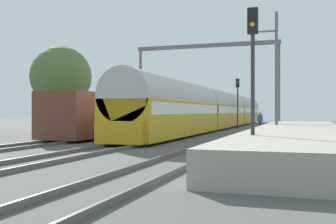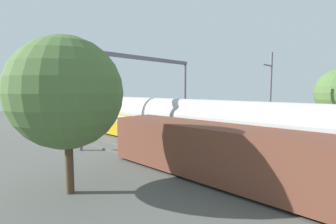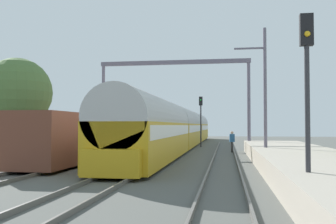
# 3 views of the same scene
# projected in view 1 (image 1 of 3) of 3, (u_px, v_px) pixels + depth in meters

# --- Properties ---
(ground) EXTENTS (120.00, 120.00, 0.00)m
(ground) POSITION_uv_depth(u_px,v_px,m) (141.00, 143.00, 22.03)
(ground) COLOR #50524D
(track_far_west) EXTENTS (1.52, 60.00, 0.16)m
(track_far_west) POSITION_uv_depth(u_px,v_px,m) (72.00, 140.00, 23.42)
(track_far_west) COLOR #5C5852
(track_far_west) RESTS_ON ground
(track_west) EXTENTS (1.52, 60.00, 0.16)m
(track_west) POSITION_uv_depth(u_px,v_px,m) (141.00, 142.00, 22.03)
(track_west) COLOR #5C5852
(track_west) RESTS_ON ground
(track_east) EXTENTS (1.52, 60.00, 0.16)m
(track_east) POSITION_uv_depth(u_px,v_px,m) (221.00, 144.00, 20.63)
(track_east) COLOR #5C5852
(track_east) RESTS_ON ground
(platform) EXTENTS (4.40, 28.00, 0.90)m
(platform) POSITION_uv_depth(u_px,v_px,m) (299.00, 136.00, 21.31)
(platform) COLOR #A39989
(platform) RESTS_ON ground
(passenger_train) EXTENTS (2.93, 49.20, 3.82)m
(passenger_train) POSITION_uv_depth(u_px,v_px,m) (220.00, 109.00, 42.62)
(passenger_train) COLOR gold
(passenger_train) RESTS_ON ground
(freight_car) EXTENTS (2.80, 13.00, 2.70)m
(freight_car) POSITION_uv_depth(u_px,v_px,m) (109.00, 115.00, 27.87)
(freight_car) COLOR brown
(freight_car) RESTS_ON ground
(person_crossing) EXTENTS (0.43, 0.29, 1.73)m
(person_crossing) POSITION_uv_depth(u_px,v_px,m) (260.00, 120.00, 33.82)
(person_crossing) COLOR #2D2D2D
(person_crossing) RESTS_ON ground
(railway_signal_near) EXTENTS (0.36, 0.30, 5.32)m
(railway_signal_near) POSITION_uv_depth(u_px,v_px,m) (253.00, 64.00, 14.03)
(railway_signal_near) COLOR #2D2D33
(railway_signal_near) RESTS_ON ground
(railway_signal_far) EXTENTS (0.36, 0.30, 5.13)m
(railway_signal_far) POSITION_uv_depth(u_px,v_px,m) (238.00, 97.00, 41.72)
(railway_signal_far) COLOR #2D2D33
(railway_signal_far) RESTS_ON ground
(catenary_gantry) EXTENTS (13.13, 0.28, 7.86)m
(catenary_gantry) POSITION_uv_depth(u_px,v_px,m) (206.00, 68.00, 36.48)
(catenary_gantry) COLOR slate
(catenary_gantry) RESTS_ON ground
(catenary_pole_east_mid) EXTENTS (1.90, 0.20, 8.00)m
(catenary_pole_east_mid) POSITION_uv_depth(u_px,v_px,m) (276.00, 73.00, 25.36)
(catenary_pole_east_mid) COLOR slate
(catenary_pole_east_mid) RESTS_ON ground
(tree_west_background) EXTENTS (4.99, 4.99, 7.09)m
(tree_west_background) POSITION_uv_depth(u_px,v_px,m) (61.00, 77.00, 33.13)
(tree_west_background) COLOR #4C3826
(tree_west_background) RESTS_ON ground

